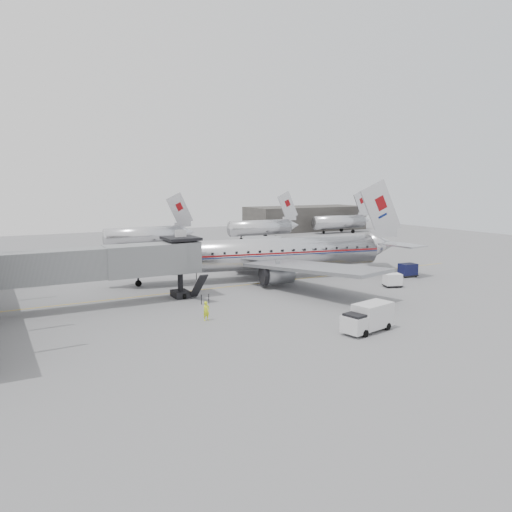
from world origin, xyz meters
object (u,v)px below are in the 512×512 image
Objects in this scene: airliner at (264,254)px; service_van at (368,317)px; baggage_cart_navy at (408,270)px; baggage_cart_white at (393,280)px; ramp_worker at (206,311)px.

airliner reaches higher than service_van.
baggage_cart_navy is 7.33m from baggage_cart_white.
service_van is 2.97× the size of ramp_worker.
service_van is at bearing -88.63° from airliner.
ramp_worker is at bearing -155.47° from baggage_cart_white.
service_van is at bearing -135.61° from baggage_cart_navy.
baggage_cart_navy is 1.37× the size of ramp_worker.
airliner is at bearing 150.39° from baggage_cart_white.
service_van is 13.84m from ramp_worker.
service_van reaches higher than baggage_cart_white.
airliner reaches higher than baggage_cart_white.
ramp_worker is (-14.01, -14.36, -2.29)m from airliner.
baggage_cart_white is 1.37× the size of ramp_worker.
baggage_cart_white is 24.71m from ramp_worker.
baggage_cart_white is at bearing -37.27° from airliner.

